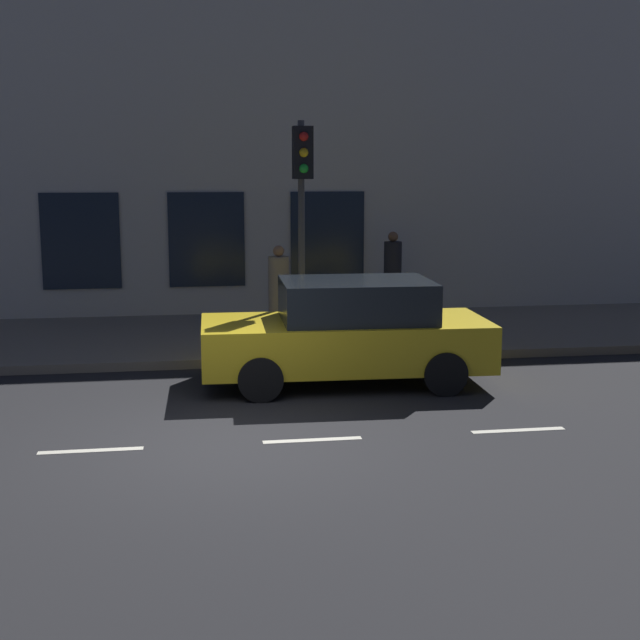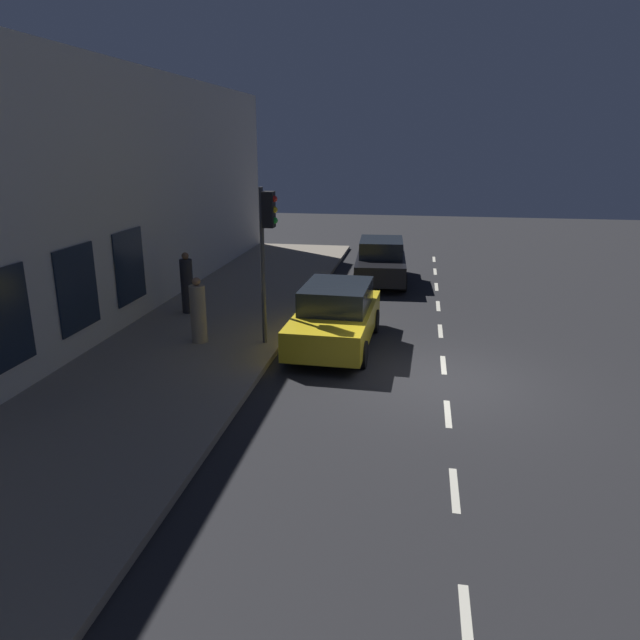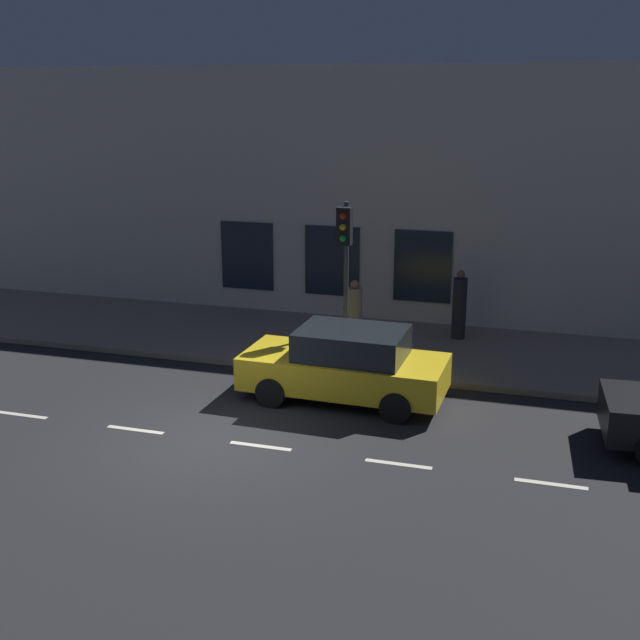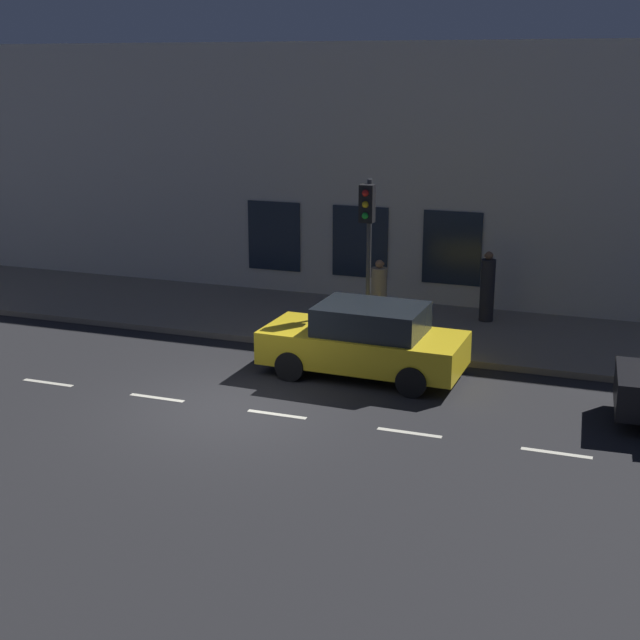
# 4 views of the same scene
# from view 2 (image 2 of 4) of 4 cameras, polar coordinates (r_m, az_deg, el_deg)

# --- Properties ---
(ground_plane) EXTENTS (60.00, 60.00, 0.00)m
(ground_plane) POSITION_cam_2_polar(r_m,az_deg,el_deg) (13.11, 12.04, -5.87)
(ground_plane) COLOR #232326
(sidewalk) EXTENTS (4.50, 32.00, 0.15)m
(sidewalk) POSITION_cam_2_polar(r_m,az_deg,el_deg) (14.18, -14.08, -3.90)
(sidewalk) COLOR gray
(sidewalk) RESTS_ON ground
(building_facade) EXTENTS (0.65, 32.00, 7.03)m
(building_facade) POSITION_cam_2_polar(r_m,az_deg,el_deg) (14.62, -24.40, 9.63)
(building_facade) COLOR beige
(building_facade) RESTS_ON ground
(lane_centre_line) EXTENTS (0.12, 27.20, 0.01)m
(lane_centre_line) POSITION_cam_2_polar(r_m,az_deg,el_deg) (14.03, 11.91, -4.29)
(lane_centre_line) COLOR beige
(lane_centre_line) RESTS_ON ground
(traffic_light) EXTENTS (0.45, 0.32, 3.84)m
(traffic_light) POSITION_cam_2_polar(r_m,az_deg,el_deg) (14.17, -5.18, 8.61)
(traffic_light) COLOR #424244
(traffic_light) RESTS_ON sidewalk
(parked_car_0) EXTENTS (2.01, 4.32, 1.58)m
(parked_car_0) POSITION_cam_2_polar(r_m,az_deg,el_deg) (14.77, 1.54, 0.39)
(parked_car_0) COLOR gold
(parked_car_0) RESTS_ON ground
(parked_car_2) EXTENTS (2.03, 4.31, 1.58)m
(parked_car_2) POSITION_cam_2_polar(r_m,az_deg,el_deg) (21.74, 5.93, 5.70)
(parked_car_2) COLOR black
(parked_car_2) RESTS_ON ground
(pedestrian_0) EXTENTS (0.55, 0.55, 1.66)m
(pedestrian_0) POSITION_cam_2_polar(r_m,az_deg,el_deg) (14.95, -11.75, 0.71)
(pedestrian_0) COLOR gray
(pedestrian_0) RESTS_ON sidewalk
(pedestrian_1) EXTENTS (0.50, 0.50, 1.79)m
(pedestrian_1) POSITION_cam_2_polar(r_m,az_deg,el_deg) (17.62, -12.80, 3.35)
(pedestrian_1) COLOR #232328
(pedestrian_1) RESTS_ON sidewalk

